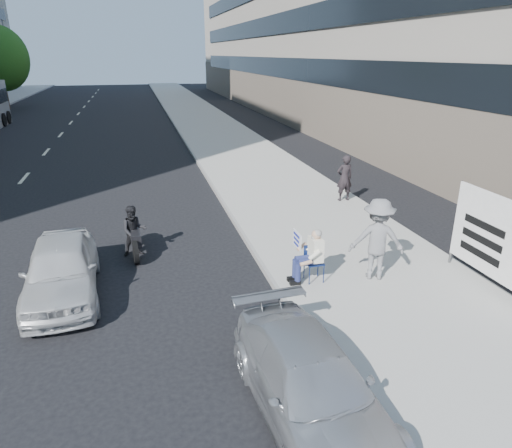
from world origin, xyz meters
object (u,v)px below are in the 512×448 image
object	(u,v)px
jogger	(377,239)
pedestrian_woman	(345,178)
parked_sedan	(310,384)
seated_protester	(310,253)
motorcycle	(134,233)
protest_banner	(500,240)
white_sedan_near	(61,269)

from	to	relation	value
jogger	pedestrian_woman	size ratio (longest dim) A/B	1.18
jogger	parked_sedan	world-z (taller)	jogger
seated_protester	jogger	xyz separation A→B (m)	(1.59, -0.24, 0.27)
jogger	pedestrian_woman	world-z (taller)	jogger
pedestrian_woman	motorcycle	xyz separation A→B (m)	(-7.51, -2.72, -0.36)
seated_protester	protest_banner	xyz separation A→B (m)	(3.89, -1.51, 0.53)
parked_sedan	motorcycle	world-z (taller)	motorcycle
jogger	parked_sedan	size ratio (longest dim) A/B	0.49
parked_sedan	motorcycle	bearing A→B (deg)	106.69
seated_protester	protest_banner	bearing A→B (deg)	-21.17
white_sedan_near	motorcycle	size ratio (longest dim) A/B	1.90
jogger	seated_protester	bearing A→B (deg)	12.21
parked_sedan	motorcycle	xyz separation A→B (m)	(-2.51, 6.90, 0.05)
jogger	parked_sedan	xyz separation A→B (m)	(-3.08, -3.72, -0.56)
jogger	protest_banner	bearing A→B (deg)	171.69
seated_protester	motorcycle	bearing A→B (deg)	143.61
pedestrian_woman	protest_banner	size ratio (longest dim) A/B	0.55
jogger	motorcycle	xyz separation A→B (m)	(-5.60, 3.19, -0.51)
protest_banner	motorcycle	distance (m)	9.10
pedestrian_woman	protest_banner	world-z (taller)	protest_banner
jogger	white_sedan_near	bearing A→B (deg)	10.91
seated_protester	parked_sedan	xyz separation A→B (m)	(-1.49, -3.95, -0.29)
pedestrian_woman	white_sedan_near	xyz separation A→B (m)	(-9.15, -4.67, -0.33)
protest_banner	jogger	bearing A→B (deg)	151.05
parked_sedan	seated_protester	bearing A→B (deg)	66.05
jogger	motorcycle	size ratio (longest dim) A/B	0.97
white_sedan_near	seated_protester	bearing A→B (deg)	-13.63
pedestrian_woman	parked_sedan	bearing A→B (deg)	61.06
white_sedan_near	jogger	bearing A→B (deg)	-13.27
protest_banner	parked_sedan	world-z (taller)	protest_banner
motorcycle	white_sedan_near	bearing A→B (deg)	-134.96
protest_banner	white_sedan_near	xyz separation A→B (m)	(-9.53, 2.51, -0.74)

